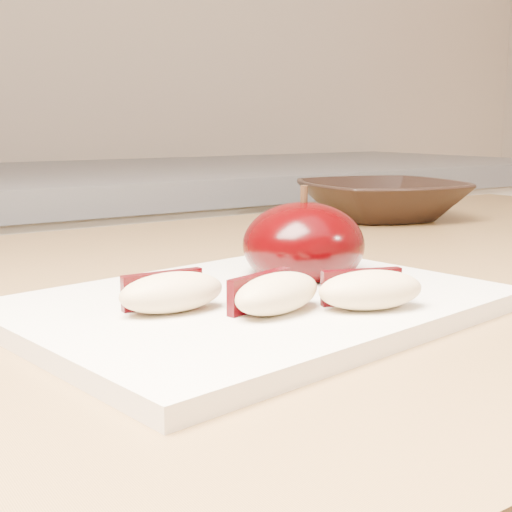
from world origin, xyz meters
TOP-DOWN VIEW (x-y plane):
  - cutting_board at (0.07, 0.41)m, footprint 0.31×0.25m
  - apple_half at (0.13, 0.44)m, footprint 0.09×0.09m
  - apple_wedge_a at (0.01, 0.41)m, footprint 0.06×0.03m
  - apple_wedge_b at (0.06, 0.37)m, footprint 0.07×0.04m
  - apple_wedge_c at (0.11, 0.35)m, footprint 0.07×0.05m
  - bowl at (0.44, 0.69)m, footprint 0.23×0.23m

SIDE VIEW (x-z plane):
  - cutting_board at x=0.07m, z-range 0.90..0.91m
  - apple_wedge_a at x=0.01m, z-range 0.91..0.93m
  - apple_wedge_b at x=0.06m, z-range 0.91..0.93m
  - apple_wedge_c at x=0.11m, z-range 0.91..0.93m
  - bowl at x=0.44m, z-range 0.90..0.95m
  - apple_half at x=0.13m, z-range 0.90..0.97m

